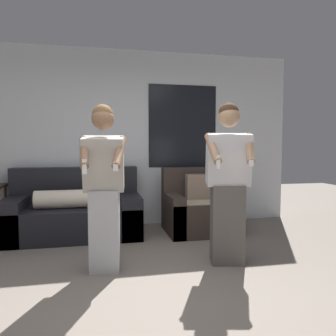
{
  "coord_description": "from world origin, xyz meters",
  "views": [
    {
      "loc": [
        -0.29,
        -2.5,
        1.24
      ],
      "look_at": [
        0.39,
        0.72,
        1.02
      ],
      "focal_mm": 35.0,
      "sensor_mm": 36.0,
      "label": 1
    }
  ],
  "objects": [
    {
      "name": "ground_plane",
      "position": [
        0.0,
        0.0,
        0.0
      ],
      "size": [
        14.0,
        14.0,
        0.0
      ],
      "primitive_type": "plane",
      "color": "slate"
    },
    {
      "name": "armchair",
      "position": [
        1.11,
        1.98,
        0.32
      ],
      "size": [
        0.95,
        0.82,
        0.92
      ],
      "color": "#332823",
      "rests_on": "ground_plane"
    },
    {
      "name": "person_right",
      "position": [
        1.03,
        0.68,
        0.85
      ],
      "size": [
        0.51,
        0.54,
        1.68
      ],
      "color": "#56514C",
      "rests_on": "ground_plane"
    },
    {
      "name": "person_left",
      "position": [
        -0.24,
        0.72,
        0.84
      ],
      "size": [
        0.45,
        0.53,
        1.64
      ],
      "color": "#B2B2B7",
      "rests_on": "ground_plane"
    },
    {
      "name": "couch",
      "position": [
        -0.62,
        2.13,
        0.32
      ],
      "size": [
        1.78,
        0.93,
        0.93
      ],
      "color": "black",
      "rests_on": "ground_plane"
    },
    {
      "name": "wall_back",
      "position": [
        0.02,
        2.62,
        1.35
      ],
      "size": [
        5.59,
        0.07,
        2.7
      ],
      "color": "silver",
      "rests_on": "ground_plane"
    }
  ]
}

